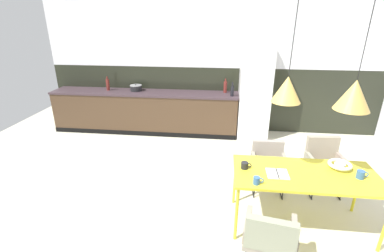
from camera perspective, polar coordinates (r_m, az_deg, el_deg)
The scene contains 20 objects.
ground_plane at distance 3.84m, azimuth 2.12°, elevation -17.52°, with size 9.61×9.61×0.00m, color beige.
back_wall_splashback_dark at distance 6.28m, azimuth 4.50°, elevation 5.70°, with size 7.39×0.12×1.42m, color black.
back_wall_panel_upper at distance 6.05m, azimuth 4.91°, elevation 18.71°, with size 7.39×0.12×1.42m, color silver.
kitchen_counter at distance 6.25m, azimuth -9.70°, elevation 2.96°, with size 4.10×0.63×0.92m.
refrigerator_column at distance 5.89m, azimuth 12.89°, elevation 7.03°, with size 0.63×0.60×1.99m, color silver.
dining_table at distance 3.52m, azimuth 22.51°, elevation -9.76°, with size 1.66×0.77×0.74m.
armchair_near_window at distance 4.20m, azimuth 15.59°, elevation -6.88°, with size 0.50×0.48×0.73m.
armchair_corner_seat at distance 2.89m, azimuth 15.92°, elevation -21.01°, with size 0.56×0.55×0.78m.
armchair_head_of_table at distance 4.45m, azimuth 25.78°, elevation -6.15°, with size 0.52×0.51×0.81m.
fruit_bowl at distance 3.76m, azimuth 28.41°, elevation -7.13°, with size 0.27×0.27×0.07m.
open_book at distance 3.37m, azimuth 17.36°, elevation -9.46°, with size 0.24×0.23×0.02m.
mug_wide_latte at distance 3.66m, azimuth 31.72°, elevation -8.59°, with size 0.13×0.08×0.09m.
mug_dark_espresso at distance 3.11m, azimuth 13.35°, elevation -10.98°, with size 0.11×0.07×0.09m.
mug_short_terracotta at distance 3.38m, azimuth 10.94°, elevation -8.05°, with size 0.13×0.09×0.08m.
cooking_pot at distance 6.23m, azimuth -11.59°, elevation 7.78°, with size 0.26×0.26×0.15m.
bottle_vinegar_dark at distance 6.42m, azimuth -17.13°, elevation 8.27°, with size 0.07×0.07×0.31m.
bottle_wine_green at distance 5.99m, azimuth 6.94°, elevation 8.12°, with size 0.07×0.07×0.30m.
bottle_spice_small at distance 5.72m, azimuth 8.38°, elevation 7.32°, with size 0.07×0.07×0.29m.
pendant_lamp_over_table_near at distance 3.08m, azimuth 19.16°, elevation 7.24°, with size 0.31×0.31×1.20m.
pendant_lamp_over_table_far at distance 3.27m, azimuth 30.65°, elevation 5.58°, with size 0.36×0.36×1.25m.
Camera 1 is at (0.21, -2.97, 2.43)m, focal length 25.61 mm.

